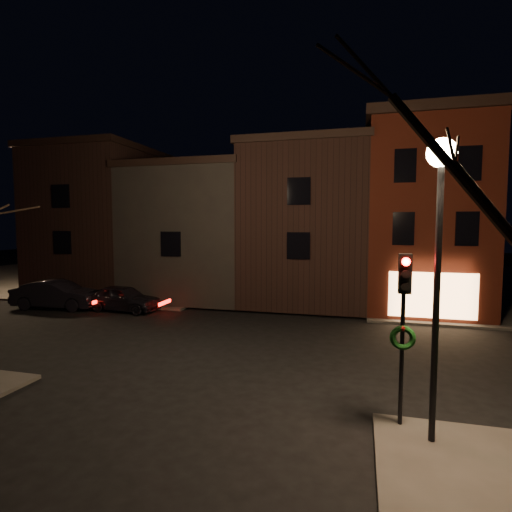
# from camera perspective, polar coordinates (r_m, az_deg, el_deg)

# --- Properties ---
(ground) EXTENTS (120.00, 120.00, 0.00)m
(ground) POSITION_cam_1_polar(r_m,az_deg,el_deg) (16.47, -2.27, -12.49)
(ground) COLOR black
(ground) RESTS_ON ground
(sidewalk_far_left) EXTENTS (30.00, 30.00, 0.12)m
(sidewalk_far_left) POSITION_cam_1_polar(r_m,az_deg,el_deg) (43.10, -20.22, -2.08)
(sidewalk_far_left) COLOR #2D2B28
(sidewalk_far_left) RESTS_ON ground
(corner_building) EXTENTS (6.50, 8.50, 10.50)m
(corner_building) POSITION_cam_1_polar(r_m,az_deg,el_deg) (24.77, 22.69, 5.53)
(corner_building) COLOR #51190E
(corner_building) RESTS_ON ground
(row_building_a) EXTENTS (7.30, 10.30, 9.40)m
(row_building_a) POSITION_cam_1_polar(r_m,az_deg,el_deg) (25.74, 7.81, 4.53)
(row_building_a) COLOR black
(row_building_a) RESTS_ON ground
(row_building_b) EXTENTS (7.80, 10.30, 8.40)m
(row_building_b) POSITION_cam_1_polar(r_m,az_deg,el_deg) (27.58, -7.36, 3.49)
(row_building_b) COLOR black
(row_building_b) RESTS_ON ground
(row_building_c) EXTENTS (7.30, 10.30, 9.90)m
(row_building_c) POSITION_cam_1_polar(r_m,az_deg,el_deg) (31.04, -19.91, 4.76)
(row_building_c) COLOR black
(row_building_c) RESTS_ON ground
(street_lamp_near) EXTENTS (0.60, 0.60, 6.48)m
(street_lamp_near) POSITION_cam_1_polar(r_m,az_deg,el_deg) (9.20, 24.78, 6.32)
(street_lamp_near) COLOR black
(street_lamp_near) RESTS_ON sidewalk_near_right
(traffic_signal) EXTENTS (0.58, 0.38, 4.05)m
(traffic_signal) POSITION_cam_1_polar(r_m,az_deg,el_deg) (9.81, 20.33, -7.62)
(traffic_signal) COLOR black
(traffic_signal) RESTS_ON sidewalk_near_right
(parked_car_a) EXTENTS (4.35, 1.97, 1.45)m
(parked_car_a) POSITION_cam_1_polar(r_m,az_deg,el_deg) (23.53, -18.42, -5.72)
(parked_car_a) COLOR black
(parked_car_a) RESTS_ON ground
(parked_car_b) EXTENTS (5.08, 2.28, 1.62)m
(parked_car_b) POSITION_cam_1_polar(r_m,az_deg,el_deg) (25.60, -26.53, -4.96)
(parked_car_b) COLOR black
(parked_car_b) RESTS_ON ground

